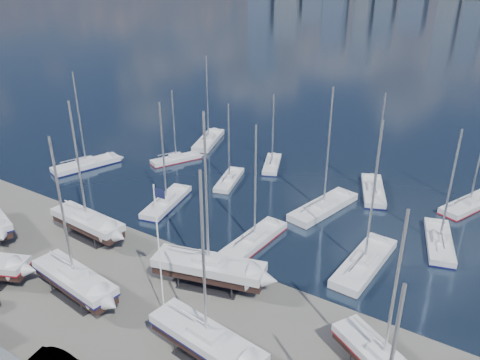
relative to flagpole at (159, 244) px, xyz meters
The scene contains 18 objects.
ground 7.90m from the flagpole, behind, with size 1400.00×1400.00×0.00m, color #605E59.
sailboat_cradle_2 18.00m from the flagpole, 161.00° to the left, with size 10.05×3.37×16.15m.
sailboat_cradle_3 10.54m from the flagpole, 163.84° to the right, with size 10.23×3.96×16.11m.
sailboat_cradle_4 7.83m from the flagpole, 81.73° to the left, with size 11.32×5.67×17.67m.
sailboat_cradle_5 8.65m from the flagpole, 19.92° to the right, with size 10.52×4.11×16.52m.
sailboat_moored_0 38.97m from the flagpole, 149.14° to the left, with size 5.98×10.83×15.60m.
sailboat_moored_1 37.53m from the flagpole, 127.88° to the left, with size 5.62×8.30×12.15m.
sailboat_moored_2 45.97m from the flagpole, 120.87° to the left, with size 6.24×10.94×15.93m.
sailboat_moored_3 22.80m from the flagpole, 130.03° to the left, with size 4.77×10.06×14.50m.
sailboat_moored_4 29.94m from the flagpole, 112.09° to the left, with size 4.49×8.45×12.29m.
sailboat_moored_5 37.15m from the flagpole, 103.53° to the left, with size 5.18×8.28×12.01m.
sailboat_moored_6 16.38m from the flagpole, 87.70° to the left, with size 3.39×9.97×14.66m.
sailboat_moored_7 27.40m from the flagpole, 81.12° to the left, with size 5.47×11.54×16.80m.
sailboat_moored_8 36.03m from the flagpole, 77.05° to the left, with size 6.19×10.18×14.74m.
sailboat_moored_9 22.21m from the flagpole, 53.07° to the left, with size 3.70×11.17×16.64m.
sailboat_moored_10 32.15m from the flagpole, 54.23° to the left, with size 5.16×9.94×14.31m.
sailboat_moored_11 42.55m from the flagpole, 61.87° to the left, with size 6.36×10.14×14.71m.
flagpole is the anchor object (origin of this frame).
Camera 1 is at (25.69, -34.12, 28.44)m, focal length 35.00 mm.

